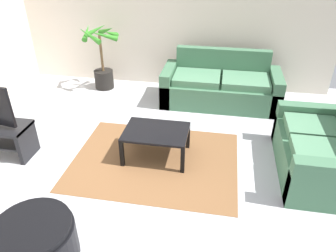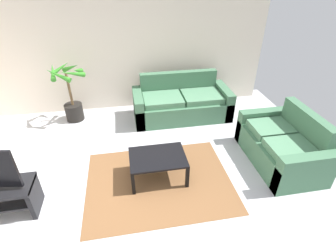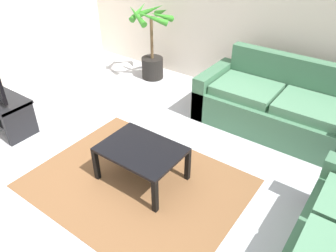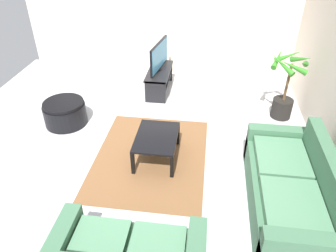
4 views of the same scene
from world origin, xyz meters
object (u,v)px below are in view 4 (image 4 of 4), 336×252
at_px(couch_main, 291,191).
at_px(tv, 159,56).
at_px(coffee_table, 157,139).
at_px(ottoman, 65,113).
at_px(potted_palm, 285,92).
at_px(tv_stand, 159,77).

relative_size(couch_main, tv, 2.10).
height_order(coffee_table, ottoman, ottoman).
xyz_separation_m(coffee_table, potted_palm, (-1.50, 2.08, 0.16)).
xyz_separation_m(tv_stand, ottoman, (1.48, -1.47, -0.09)).
relative_size(couch_main, tv_stand, 1.85).
bearing_deg(coffee_table, couch_main, 66.78).
height_order(potted_palm, ottoman, potted_palm).
bearing_deg(ottoman, tv, 135.09).
distance_m(couch_main, ottoman, 3.92).
xyz_separation_m(tv_stand, tv, (0.00, 0.00, 0.47)).
xyz_separation_m(tv, potted_palm, (0.73, 2.38, -0.26)).
bearing_deg(tv, coffee_table, 7.85).
relative_size(tv, potted_palm, 0.78).
bearing_deg(ottoman, couch_main, 66.95).
bearing_deg(tv, ottoman, -44.91).
xyz_separation_m(couch_main, ottoman, (-1.53, -3.60, -0.09)).
distance_m(potted_palm, ottoman, 3.94).
distance_m(coffee_table, ottoman, 1.94).
height_order(tv_stand, tv, tv).
relative_size(coffee_table, potted_palm, 0.68).
relative_size(tv_stand, tv, 1.14).
height_order(coffee_table, potted_palm, potted_palm).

